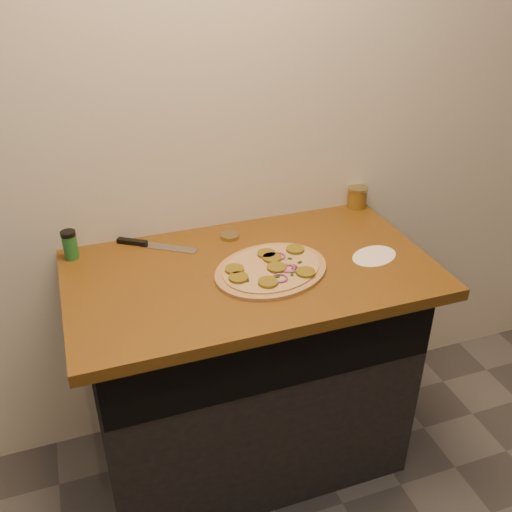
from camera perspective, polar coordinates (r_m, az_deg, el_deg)
name	(u,v)px	position (r m, az deg, el deg)	size (l,w,h in m)	color
cabinet	(248,370)	(2.18, -0.77, -11.34)	(1.10, 0.60, 0.86)	black
countertop	(250,272)	(1.89, -0.57, -1.64)	(1.20, 0.70, 0.04)	brown
pizza	(271,269)	(1.85, 1.55, -1.31)	(0.49, 0.49, 0.03)	tan
chefs_knife	(149,245)	(2.03, -10.63, 1.12)	(0.26, 0.18, 0.02)	#B7BAC1
mason_jar_lid	(230,236)	(2.05, -2.64, 2.02)	(0.07, 0.07, 0.01)	tan
salsa_jar	(357,197)	(2.30, 10.09, 5.83)	(0.08, 0.08, 0.09)	#9D220F
spice_shaker	(70,245)	(2.00, -18.11, 1.08)	(0.05, 0.05, 0.10)	#1F632A
flour_spill	(374,256)	(1.98, 11.73, 0.00)	(0.17, 0.17, 0.00)	white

